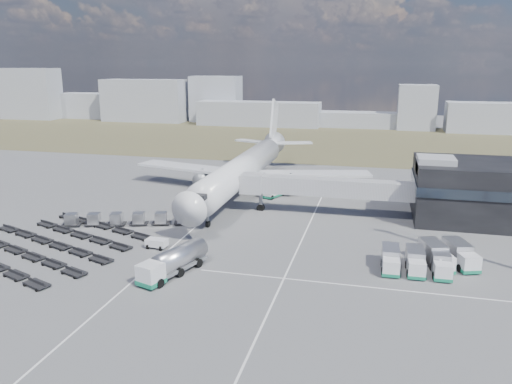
# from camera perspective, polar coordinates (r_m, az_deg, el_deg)

# --- Properties ---
(ground) EXTENTS (420.00, 420.00, 0.00)m
(ground) POSITION_cam_1_polar(r_m,az_deg,el_deg) (74.81, -7.80, -6.09)
(ground) COLOR #565659
(ground) RESTS_ON ground
(grass_strip) EXTENTS (420.00, 90.00, 0.01)m
(grass_strip) POSITION_cam_1_polar(r_m,az_deg,el_deg) (178.81, 5.31, 6.02)
(grass_strip) COLOR #4A412C
(grass_strip) RESTS_ON ground
(lane_markings) EXTENTS (47.12, 110.00, 0.01)m
(lane_markings) POSITION_cam_1_polar(r_m,az_deg,el_deg) (74.65, 0.09, -6.00)
(lane_markings) COLOR silver
(lane_markings) RESTS_ON ground
(terminal) EXTENTS (30.40, 16.40, 11.00)m
(terminal) POSITION_cam_1_polar(r_m,az_deg,el_deg) (93.71, 26.66, 0.05)
(terminal) COLOR black
(terminal) RESTS_ON ground
(jet_bridge) EXTENTS (30.30, 3.80, 7.05)m
(jet_bridge) POSITION_cam_1_polar(r_m,az_deg,el_deg) (88.52, 6.66, 0.61)
(jet_bridge) COLOR #939399
(jet_bridge) RESTS_ON ground
(airliner) EXTENTS (51.59, 64.53, 17.62)m
(airliner) POSITION_cam_1_polar(r_m,az_deg,el_deg) (102.95, -1.27, 2.81)
(airliner) COLOR silver
(airliner) RESTS_ON ground
(skyline) EXTENTS (284.97, 23.95, 23.95)m
(skyline) POSITION_cam_1_polar(r_m,az_deg,el_deg) (222.93, -1.41, 9.79)
(skyline) COLOR #989BA6
(skyline) RESTS_ON ground
(fuel_tanker) EXTENTS (6.04, 11.13, 3.50)m
(fuel_tanker) POSITION_cam_1_polar(r_m,az_deg,el_deg) (64.72, -9.42, -7.85)
(fuel_tanker) COLOR silver
(fuel_tanker) RESTS_ON ground
(pushback_tug) EXTENTS (3.16, 1.94, 1.39)m
(pushback_tug) POSITION_cam_1_polar(r_m,az_deg,el_deg) (74.37, -11.27, -5.80)
(pushback_tug) COLOR silver
(pushback_tug) RESTS_ON ground
(catering_truck) EXTENTS (4.07, 5.88, 2.50)m
(catering_truck) POSITION_cam_1_polar(r_m,az_deg,el_deg) (100.52, 2.06, 0.17)
(catering_truck) COLOR silver
(catering_truck) RESTS_ON ground
(service_trucks_near) EXTENTS (8.54, 6.53, 2.56)m
(service_trucks_near) POSITION_cam_1_polar(r_m,az_deg,el_deg) (68.07, 17.76, -7.55)
(service_trucks_near) COLOR silver
(service_trucks_near) RESTS_ON ground
(service_trucks_far) EXTENTS (7.63, 8.36, 2.78)m
(service_trucks_far) POSITION_cam_1_polar(r_m,az_deg,el_deg) (71.32, 21.12, -6.73)
(service_trucks_far) COLOR silver
(service_trucks_far) RESTS_ON ground
(uld_row) EXTENTS (20.90, 7.93, 1.93)m
(uld_row) POSITION_cam_1_polar(r_m,az_deg,el_deg) (85.45, -14.46, -2.98)
(uld_row) COLOR black
(uld_row) RESTS_ON ground
(baggage_dollies) EXTENTS (30.67, 28.21, 0.82)m
(baggage_dollies) POSITION_cam_1_polar(r_m,az_deg,el_deg) (80.14, -22.63, -5.39)
(baggage_dollies) COLOR black
(baggage_dollies) RESTS_ON ground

